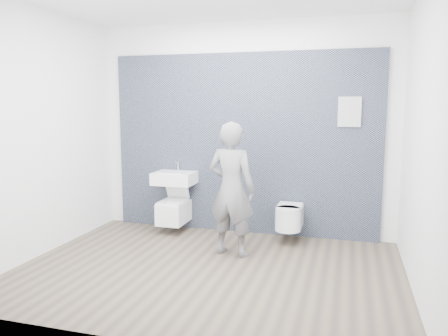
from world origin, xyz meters
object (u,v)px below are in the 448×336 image
(visitor, at_px, (232,189))
(washbasin, at_px, (174,178))
(toilet_rounded, at_px, (289,217))
(toilet_square, at_px, (174,210))

(visitor, bearing_deg, washbasin, -25.69)
(toilet_rounded, height_order, visitor, visitor)
(washbasin, height_order, toilet_rounded, washbasin)
(washbasin, distance_m, visitor, 1.22)
(toilet_rounded, relative_size, visitor, 0.35)
(toilet_square, xyz_separation_m, visitor, (1.00, -0.67, 0.47))
(toilet_rounded, bearing_deg, visitor, -131.82)
(toilet_square, bearing_deg, washbasin, 90.00)
(toilet_rounded, bearing_deg, washbasin, 177.66)
(washbasin, distance_m, toilet_square, 0.45)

